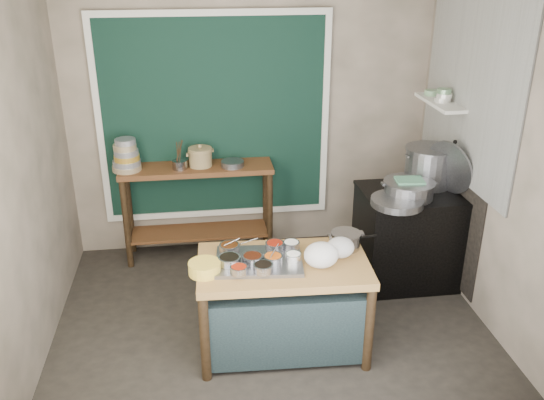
{
  "coord_description": "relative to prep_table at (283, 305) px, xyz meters",
  "views": [
    {
      "loc": [
        -0.52,
        -3.92,
        2.85
      ],
      "look_at": [
        0.04,
        0.25,
        1.01
      ],
      "focal_mm": 38.0,
      "sensor_mm": 36.0,
      "label": 1
    }
  ],
  "objects": [
    {
      "name": "back_counter",
      "position": [
        -0.6,
        1.58,
        0.1
      ],
      "size": [
        1.45,
        0.4,
        0.95
      ],
      "primitive_type": "cube",
      "color": "#5C311A",
      "rests_on": "floor"
    },
    {
      "name": "wide_bowl",
      "position": [
        -0.26,
        1.53,
        0.6
      ],
      "size": [
        0.28,
        0.28,
        0.05
      ],
      "primitive_type": "cylinder",
      "rotation": [
        0.0,
        0.0,
        0.33
      ],
      "color": "gray",
      "rests_on": "back_counter"
    },
    {
      "name": "stove_top",
      "position": [
        1.3,
        0.85,
        0.49
      ],
      "size": [
        0.92,
        0.69,
        0.03
      ],
      "primitive_type": "cube",
      "color": "black",
      "rests_on": "stove_block"
    },
    {
      "name": "condiment_tray",
      "position": [
        -0.18,
        0.01,
        0.39
      ],
      "size": [
        0.66,
        0.5,
        0.03
      ],
      "primitive_type": "cube",
      "rotation": [
        0.0,
        0.0,
        -0.09
      ],
      "color": "gray",
      "rests_on": "prep_table"
    },
    {
      "name": "saucepan",
      "position": [
        0.5,
        0.15,
        0.44
      ],
      "size": [
        0.26,
        0.26,
        0.13
      ],
      "primitive_type": null,
      "rotation": [
        0.0,
        0.0,
        0.1
      ],
      "color": "gray",
      "rests_on": "prep_table"
    },
    {
      "name": "pot_lid",
      "position": [
        1.57,
        0.79,
        0.74
      ],
      "size": [
        0.31,
        0.5,
        0.48
      ],
      "primitive_type": "cylinder",
      "rotation": [
        0.0,
        1.36,
        0.43
      ],
      "color": "gray",
      "rests_on": "stove_top"
    },
    {
      "name": "back_wall",
      "position": [
        -0.05,
        1.81,
        1.02
      ],
      "size": [
        3.5,
        0.02,
        2.8
      ],
      "primitive_type": "cube",
      "color": "gray",
      "rests_on": "floor"
    },
    {
      "name": "tile_panel",
      "position": [
        1.69,
        0.85,
        1.48
      ],
      "size": [
        0.02,
        1.7,
        1.7
      ],
      "primitive_type": "cube",
      "color": "#B2B2AA",
      "rests_on": "right_wall"
    },
    {
      "name": "green_cloth",
      "position": [
        1.21,
        0.75,
        0.66
      ],
      "size": [
        0.25,
        0.2,
        0.02
      ],
      "primitive_type": "cube",
      "rotation": [
        0.0,
        0.0,
        -0.1
      ],
      "color": "#498260",
      "rests_on": "steamer"
    },
    {
      "name": "shallow_pan",
      "position": [
        1.05,
        0.6,
        0.53
      ],
      "size": [
        0.45,
        0.45,
        0.06
      ],
      "primitive_type": "cylinder",
      "rotation": [
        0.0,
        0.0,
        -0.01
      ],
      "color": "gray",
      "rests_on": "stove_top"
    },
    {
      "name": "shelf_bowl_stack",
      "position": [
        1.58,
        1.11,
        1.29
      ],
      "size": [
        0.14,
        0.14,
        0.11
      ],
      "color": "silver",
      "rests_on": "wall_shelf"
    },
    {
      "name": "plastic_bag_a",
      "position": [
        0.26,
        -0.1,
        0.47
      ],
      "size": [
        0.3,
        0.27,
        0.19
      ],
      "primitive_type": "ellipsoid",
      "rotation": [
        0.0,
        0.0,
        0.25
      ],
      "color": "white",
      "rests_on": "prep_table"
    },
    {
      "name": "left_wall",
      "position": [
        -1.81,
        0.3,
        1.02
      ],
      "size": [
        0.02,
        3.0,
        2.8
      ],
      "primitive_type": "cube",
      "color": "gray",
      "rests_on": "floor"
    },
    {
      "name": "floor",
      "position": [
        -0.05,
        0.3,
        -0.39
      ],
      "size": [
        3.5,
        3.0,
        0.02
      ],
      "primitive_type": "cube",
      "color": "#2A2620",
      "rests_on": "ground"
    },
    {
      "name": "condiment_bowls",
      "position": [
        -0.19,
        0.0,
        0.43
      ],
      "size": [
        0.62,
        0.46,
        0.06
      ],
      "color": "gray",
      "rests_on": "condiment_tray"
    },
    {
      "name": "prep_table",
      "position": [
        0.0,
        0.0,
        0.0
      ],
      "size": [
        1.28,
        0.77,
        0.75
      ],
      "primitive_type": "cube",
      "rotation": [
        0.0,
        0.0,
        -0.04
      ],
      "color": "olive",
      "rests_on": "floor"
    },
    {
      "name": "curtain_frame",
      "position": [
        -0.4,
        1.76,
        0.98
      ],
      "size": [
        2.22,
        0.03,
        2.02
      ],
      "primitive_type": null,
      "color": "beige",
      "rests_on": "back_wall"
    },
    {
      "name": "curtain_panel",
      "position": [
        -0.4,
        1.77,
        0.98
      ],
      "size": [
        2.1,
        0.02,
        1.9
      ],
      "primitive_type": "cube",
      "color": "black",
      "rests_on": "back_wall"
    },
    {
      "name": "ceramic_crock",
      "position": [
        -0.56,
        1.58,
        0.65
      ],
      "size": [
        0.31,
        0.31,
        0.16
      ],
      "primitive_type": null,
      "rotation": [
        0.0,
        0.0,
        0.4
      ],
      "color": "olive",
      "rests_on": "back_counter"
    },
    {
      "name": "yellow_basin",
      "position": [
        -0.57,
        -0.08,
        0.42
      ],
      "size": [
        0.23,
        0.23,
        0.09
      ],
      "primitive_type": "cylinder",
      "rotation": [
        0.0,
        0.0,
        0.0
      ],
      "color": "gold",
      "rests_on": "prep_table"
    },
    {
      "name": "steamer",
      "position": [
        1.21,
        0.75,
        0.58
      ],
      "size": [
        0.5,
        0.5,
        0.15
      ],
      "primitive_type": null,
      "rotation": [
        0.0,
        0.0,
        -0.11
      ],
      "color": "gray",
      "rests_on": "stove_top"
    },
    {
      "name": "stock_pot",
      "position": [
        1.47,
        1.0,
        0.68
      ],
      "size": [
        0.52,
        0.52,
        0.35
      ],
      "primitive_type": null,
      "rotation": [
        0.0,
        0.0,
        0.17
      ],
      "color": "gray",
      "rests_on": "stove_top"
    },
    {
      "name": "shelf_bowl_green",
      "position": [
        1.58,
        1.37,
        1.26
      ],
      "size": [
        0.14,
        0.14,
        0.05
      ],
      "primitive_type": "cylinder",
      "rotation": [
        0.0,
        0.0,
        0.09
      ],
      "color": "gray",
      "rests_on": "wall_shelf"
    },
    {
      "name": "wall_shelf",
      "position": [
        1.58,
        1.15,
        1.23
      ],
      "size": [
        0.22,
        0.7,
        0.03
      ],
      "primitive_type": "cube",
      "color": "beige",
      "rests_on": "right_wall"
    },
    {
      "name": "right_wall",
      "position": [
        1.71,
        0.3,
        1.02
      ],
      "size": [
        0.02,
        3.0,
        2.8
      ],
      "primitive_type": "cube",
      "color": "gray",
      "rests_on": "floor"
    },
    {
      "name": "utensil_cup",
      "position": [
        -0.75,
        1.52,
        0.62
      ],
      "size": [
        0.17,
        0.17,
        0.08
      ],
      "primitive_type": "cylinder",
      "rotation": [
        0.0,
        0.0,
        -0.23
      ],
      "color": "gray",
      "rests_on": "back_counter"
    },
    {
      "name": "soot_patch",
      "position": [
        1.69,
        0.95,
        0.32
      ],
      "size": [
        0.01,
        1.3,
        1.3
      ],
      "primitive_type": "cube",
      "color": "black",
      "rests_on": "right_wall"
    },
    {
      "name": "plastic_bag_b",
      "position": [
        0.43,
        0.02,
        0.45
      ],
      "size": [
        0.25,
        0.22,
        0.16
      ],
      "primitive_type": "ellipsoid",
      "rotation": [
        0.0,
        0.0,
        0.25
      ],
      "color": "white",
      "rests_on": "prep_table"
    },
    {
      "name": "stove_block",
      "position": [
        1.3,
        0.85,
        0.05
      ],
      "size": [
        0.9,
        0.68,
        0.85
      ],
      "primitive_type": "cube",
      "color": "black",
      "rests_on": "floor"
    },
    {
      "name": "bowl_stack",
      "position": [
        -1.24,
        1.56,
        0.71
      ],
      "size": [
        0.27,
        0.27,
        0.3
      ],
      "color": "tan",
      "rests_on": "back_counter"
    }
  ]
}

